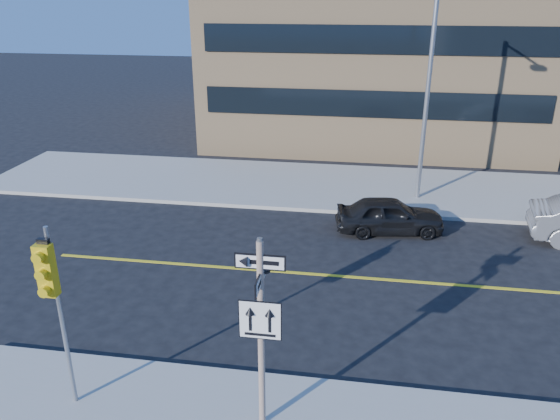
% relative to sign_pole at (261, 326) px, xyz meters
% --- Properties ---
extents(ground, '(120.00, 120.00, 0.00)m').
position_rel_sign_pole_xyz_m(ground, '(0.00, 2.51, -2.44)').
color(ground, black).
rests_on(ground, ground).
extents(sign_pole, '(0.92, 0.92, 4.06)m').
position_rel_sign_pole_xyz_m(sign_pole, '(0.00, 0.00, 0.00)').
color(sign_pole, beige).
rests_on(sign_pole, near_sidewalk).
extents(traffic_signal, '(0.32, 0.45, 4.00)m').
position_rel_sign_pole_xyz_m(traffic_signal, '(-4.00, -0.15, 0.59)').
color(traffic_signal, gray).
rests_on(traffic_signal, near_sidewalk).
extents(parked_car_a, '(2.08, 4.00, 1.30)m').
position_rel_sign_pole_xyz_m(parked_car_a, '(2.75, 10.11, -1.79)').
color(parked_car_a, black).
rests_on(parked_car_a, ground).
extents(streetlight_a, '(0.55, 2.25, 8.00)m').
position_rel_sign_pole_xyz_m(streetlight_a, '(4.00, 13.27, 2.32)').
color(streetlight_a, gray).
rests_on(streetlight_a, far_sidewalk).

